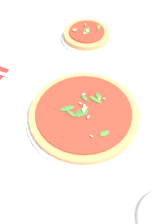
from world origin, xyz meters
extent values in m
plane|color=silver|center=(0.00, 0.00, 0.00)|extent=(6.00, 6.00, 0.00)
cylinder|color=white|center=(0.01, -0.04, 0.01)|extent=(0.36, 0.36, 0.01)
cylinder|color=#B7844C|center=(0.01, -0.04, 0.02)|extent=(0.34, 0.34, 0.02)
cylinder|color=#A82D1E|center=(0.01, -0.04, 0.03)|extent=(0.29, 0.29, 0.01)
ellipsoid|color=#31712A|center=(0.01, -0.02, 0.04)|extent=(0.04, 0.05, 0.01)
ellipsoid|color=#39812C|center=(0.01, -0.04, 0.04)|extent=(0.03, 0.03, 0.01)
ellipsoid|color=#317B2A|center=(0.05, -0.02, 0.04)|extent=(0.04, 0.04, 0.01)
ellipsoid|color=#387E30|center=(0.00, -0.11, 0.04)|extent=(0.03, 0.03, 0.01)
ellipsoid|color=#3E842D|center=(0.00, -0.09, 0.04)|extent=(0.04, 0.02, 0.01)
ellipsoid|color=#347F2E|center=(0.03, -0.08, 0.04)|extent=(0.03, 0.02, 0.01)
ellipsoid|color=#3E7629|center=(0.04, -0.01, 0.04)|extent=(0.04, 0.02, 0.01)
ellipsoid|color=#38832A|center=(-0.08, 0.00, 0.04)|extent=(0.03, 0.03, 0.01)
cube|color=beige|center=(-0.06, 0.03, 0.04)|extent=(0.01, 0.00, 0.00)
cube|color=beige|center=(-0.02, -0.11, 0.04)|extent=(0.01, 0.01, 0.00)
cube|color=beige|center=(0.01, -0.03, 0.04)|extent=(0.01, 0.01, 0.01)
cube|color=beige|center=(0.04, -0.09, 0.04)|extent=(0.01, 0.01, 0.01)
cube|color=beige|center=(-0.01, -0.10, 0.04)|extent=(0.01, 0.01, 0.00)
cube|color=beige|center=(0.01, -0.04, 0.04)|extent=(0.00, 0.01, 0.01)
cube|color=beige|center=(0.01, -0.03, 0.04)|extent=(0.01, 0.01, 0.01)
cube|color=beige|center=(0.03, -0.05, 0.04)|extent=(0.01, 0.00, 0.00)
cube|color=beige|center=(-0.02, -0.02, 0.04)|extent=(0.00, 0.01, 0.01)
cube|color=beige|center=(0.01, -0.05, 0.04)|extent=(0.01, 0.01, 0.01)
cylinder|color=white|center=(0.21, -0.37, 0.01)|extent=(0.20, 0.20, 0.01)
cylinder|color=#B7844C|center=(0.21, -0.37, 0.02)|extent=(0.18, 0.18, 0.02)
cylinder|color=#A82D1E|center=(0.21, -0.37, 0.03)|extent=(0.14, 0.14, 0.01)
ellipsoid|color=#37722D|center=(0.21, -0.37, 0.04)|extent=(0.03, 0.05, 0.01)
ellipsoid|color=#3F832F|center=(0.18, -0.41, 0.04)|extent=(0.02, 0.03, 0.01)
cube|color=beige|center=(0.20, -0.34, 0.04)|extent=(0.01, 0.01, 0.01)
cube|color=beige|center=(0.23, -0.39, 0.04)|extent=(0.01, 0.01, 0.01)
cube|color=beige|center=(0.21, -0.37, 0.04)|extent=(0.00, 0.01, 0.01)
cube|color=beige|center=(0.25, -0.34, 0.04)|extent=(0.01, 0.01, 0.01)
cube|color=beige|center=(0.20, -0.36, 0.04)|extent=(0.01, 0.01, 0.00)
cylinder|color=white|center=(-0.33, 0.11, 0.01)|extent=(0.15, 0.15, 0.01)
torus|color=white|center=(-0.33, 0.11, 0.01)|extent=(0.15, 0.15, 0.01)
camera|label=1|loc=(-0.25, 0.36, 0.67)|focal=42.00mm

